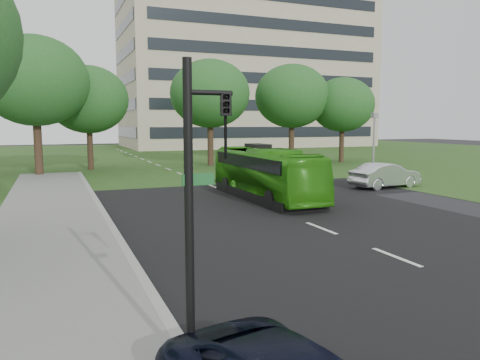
{
  "coord_description": "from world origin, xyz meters",
  "views": [
    {
      "loc": [
        -8.98,
        -12.36,
        3.8
      ],
      "look_at": [
        -2.18,
        4.51,
        1.6
      ],
      "focal_mm": 35.0,
      "sensor_mm": 36.0,
      "label": 1
    }
  ],
  "objects_px": {
    "office_building": "(245,72)",
    "tree_park_c": "(210,94)",
    "traffic_light": "(199,196)",
    "tree_park_a": "(35,81)",
    "tree_park_d": "(292,96)",
    "tree_park_b": "(88,100)",
    "camera_pole": "(374,138)",
    "tree_park_e": "(343,105)",
    "bus": "(265,174)",
    "sedan": "(385,175)"
  },
  "relations": [
    {
      "from": "tree_park_b",
      "to": "sedan",
      "type": "relative_size",
      "value": 1.89
    },
    {
      "from": "tree_park_a",
      "to": "tree_park_b",
      "type": "relative_size",
      "value": 1.18
    },
    {
      "from": "tree_park_a",
      "to": "tree_park_d",
      "type": "xyz_separation_m",
      "value": [
        22.56,
        3.63,
        -0.39
      ]
    },
    {
      "from": "traffic_light",
      "to": "sedan",
      "type": "bearing_deg",
      "value": 52.95
    },
    {
      "from": "bus",
      "to": "tree_park_e",
      "type": "bearing_deg",
      "value": 46.46
    },
    {
      "from": "bus",
      "to": "sedan",
      "type": "relative_size",
      "value": 2.05
    },
    {
      "from": "office_building",
      "to": "tree_park_c",
      "type": "bearing_deg",
      "value": -117.3
    },
    {
      "from": "tree_park_c",
      "to": "tree_park_a",
      "type": "bearing_deg",
      "value": -166.29
    },
    {
      "from": "tree_park_c",
      "to": "sedan",
      "type": "height_order",
      "value": "tree_park_c"
    },
    {
      "from": "tree_park_d",
      "to": "sedan",
      "type": "bearing_deg",
      "value": -100.5
    },
    {
      "from": "tree_park_a",
      "to": "traffic_light",
      "type": "height_order",
      "value": "tree_park_a"
    },
    {
      "from": "traffic_light",
      "to": "tree_park_c",
      "type": "bearing_deg",
      "value": 80.04
    },
    {
      "from": "tree_park_a",
      "to": "bus",
      "type": "xyz_separation_m",
      "value": [
        10.88,
        -15.41,
        -5.51
      ]
    },
    {
      "from": "tree_park_a",
      "to": "tree_park_e",
      "type": "distance_m",
      "value": 27.59
    },
    {
      "from": "tree_park_c",
      "to": "camera_pole",
      "type": "xyz_separation_m",
      "value": [
        5.65,
        -15.85,
        -3.55
      ]
    },
    {
      "from": "tree_park_c",
      "to": "bus",
      "type": "bearing_deg",
      "value": -100.07
    },
    {
      "from": "office_building",
      "to": "tree_park_e",
      "type": "height_order",
      "value": "office_building"
    },
    {
      "from": "office_building",
      "to": "tree_park_a",
      "type": "xyz_separation_m",
      "value": [
        -31.84,
        -37.58,
        -5.71
      ]
    },
    {
      "from": "tree_park_d",
      "to": "tree_park_e",
      "type": "xyz_separation_m",
      "value": [
        4.9,
        -1.29,
        -0.78
      ]
    },
    {
      "from": "office_building",
      "to": "bus",
      "type": "distance_m",
      "value": 58.08
    },
    {
      "from": "tree_park_b",
      "to": "tree_park_e",
      "type": "relative_size",
      "value": 1.03
    },
    {
      "from": "tree_park_d",
      "to": "tree_park_e",
      "type": "distance_m",
      "value": 5.13
    },
    {
      "from": "tree_park_a",
      "to": "camera_pole",
      "type": "distance_m",
      "value": 23.74
    },
    {
      "from": "tree_park_e",
      "to": "traffic_light",
      "type": "height_order",
      "value": "tree_park_e"
    },
    {
      "from": "tree_park_a",
      "to": "tree_park_b",
      "type": "distance_m",
      "value": 5.43
    },
    {
      "from": "tree_park_c",
      "to": "tree_park_e",
      "type": "relative_size",
      "value": 1.15
    },
    {
      "from": "tree_park_e",
      "to": "traffic_light",
      "type": "bearing_deg",
      "value": -126.98
    },
    {
      "from": "office_building",
      "to": "camera_pole",
      "type": "relative_size",
      "value": 8.97
    },
    {
      "from": "tree_park_c",
      "to": "traffic_light",
      "type": "distance_m",
      "value": 35.91
    },
    {
      "from": "tree_park_b",
      "to": "traffic_light",
      "type": "height_order",
      "value": "tree_park_b"
    },
    {
      "from": "office_building",
      "to": "tree_park_c",
      "type": "relative_size",
      "value": 4.23
    },
    {
      "from": "traffic_light",
      "to": "tree_park_d",
      "type": "bearing_deg",
      "value": 68.53
    },
    {
      "from": "tree_park_e",
      "to": "bus",
      "type": "distance_m",
      "value": 24.67
    },
    {
      "from": "traffic_light",
      "to": "camera_pole",
      "type": "distance_m",
      "value": 24.8
    },
    {
      "from": "tree_park_d",
      "to": "camera_pole",
      "type": "height_order",
      "value": "tree_park_d"
    },
    {
      "from": "sedan",
      "to": "camera_pole",
      "type": "xyz_separation_m",
      "value": [
        0.65,
        2.0,
        2.15
      ]
    },
    {
      "from": "tree_park_e",
      "to": "sedan",
      "type": "distance_m",
      "value": 19.26
    },
    {
      "from": "tree_park_d",
      "to": "traffic_light",
      "type": "relative_size",
      "value": 2.01
    },
    {
      "from": "sedan",
      "to": "tree_park_b",
      "type": "bearing_deg",
      "value": 33.05
    },
    {
      "from": "sedan",
      "to": "tree_park_c",
      "type": "bearing_deg",
      "value": 8.27
    },
    {
      "from": "tree_park_b",
      "to": "tree_park_d",
      "type": "height_order",
      "value": "tree_park_d"
    },
    {
      "from": "tree_park_a",
      "to": "tree_park_c",
      "type": "xyz_separation_m",
      "value": [
        14.23,
        3.47,
        -0.36
      ]
    },
    {
      "from": "office_building",
      "to": "tree_park_c",
      "type": "distance_m",
      "value": 38.86
    },
    {
      "from": "tree_park_c",
      "to": "tree_park_b",
      "type": "bearing_deg",
      "value": 178.84
    },
    {
      "from": "tree_park_b",
      "to": "sedan",
      "type": "bearing_deg",
      "value": -49.58
    },
    {
      "from": "traffic_light",
      "to": "tree_park_a",
      "type": "bearing_deg",
      "value": 103.98
    },
    {
      "from": "tree_park_b",
      "to": "tree_park_c",
      "type": "distance_m",
      "value": 10.41
    },
    {
      "from": "tree_park_b",
      "to": "camera_pole",
      "type": "relative_size",
      "value": 1.9
    },
    {
      "from": "tree_park_b",
      "to": "camera_pole",
      "type": "height_order",
      "value": "tree_park_b"
    },
    {
      "from": "camera_pole",
      "to": "tree_park_b",
      "type": "bearing_deg",
      "value": 124.18
    }
  ]
}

